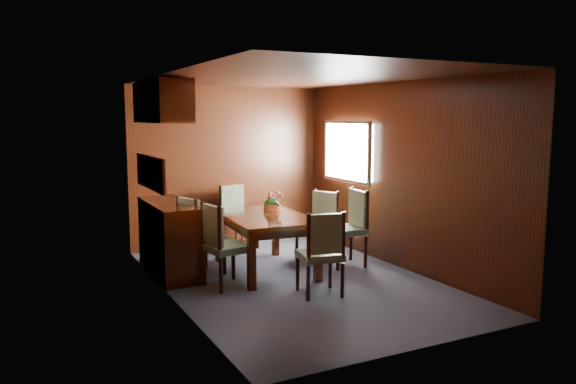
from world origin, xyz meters
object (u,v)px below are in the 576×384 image
dining_table (265,223)px  chair_right_near (350,223)px  chair_left_near (221,241)px  flower_centerpiece (272,201)px  sideboard (170,238)px  chair_head (322,249)px

dining_table → chair_right_near: (1.13, -0.24, -0.05)m
chair_left_near → dining_table: bearing=111.1°
chair_left_near → chair_right_near: chair_right_near is taller
dining_table → flower_centerpiece: size_ratio=6.33×
sideboard → dining_table: bearing=-21.7°
flower_centerpiece → chair_head: bearing=-95.0°
sideboard → chair_left_near: (0.37, -0.85, 0.10)m
chair_left_near → flower_centerpiece: bearing=118.8°
chair_head → flower_centerpiece: size_ratio=3.76×
chair_right_near → sideboard: bearing=79.2°
dining_table → chair_head: (0.13, -1.21, -0.09)m
sideboard → dining_table: (1.10, -0.44, 0.17)m
sideboard → dining_table: size_ratio=0.88×
sideboard → chair_left_near: 0.94m
sideboard → chair_left_near: size_ratio=1.42×
sideboard → chair_right_near: (2.23, -0.68, 0.11)m
dining_table → flower_centerpiece: flower_centerpiece is taller
chair_right_near → chair_head: size_ratio=1.07×
sideboard → chair_head: (1.24, -1.65, 0.08)m
dining_table → sideboard: bearing=162.6°
dining_table → chair_right_near: bearing=-7.5°
chair_right_near → flower_centerpiece: 1.08m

